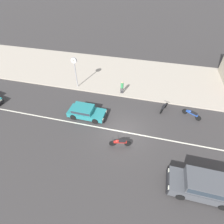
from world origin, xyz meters
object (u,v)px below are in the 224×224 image
Objects in this scene: motorcycle_1 at (164,107)px; minivan_dark_grey_1 at (204,185)px; street_clock at (75,65)px; motorcycle_2 at (120,142)px; motorcycle_0 at (192,114)px; pedestrian_near_clock at (122,87)px; hatchback_teal_2 at (85,111)px.

minivan_dark_grey_1 is at bearing -71.40° from motorcycle_1.
street_clock is (-10.55, 1.82, 2.57)m from motorcycle_1.
motorcycle_1 is 6.75m from motorcycle_2.
street_clock is (-7.00, 7.56, 2.57)m from motorcycle_2.
motorcycle_1 is (-2.77, 8.22, -0.43)m from minivan_dark_grey_1.
minivan_dark_grey_1 reaches higher than motorcycle_0.
minivan_dark_grey_1 reaches higher than motorcycle_2.
minivan_dark_grey_1 is 2.49× the size of motorcycle_0.
motorcycle_1 is at bearing -9.78° from street_clock.
street_clock reaches higher than motorcycle_1.
motorcycle_2 is at bearing -139.67° from motorcycle_0.
pedestrian_near_clock is (5.63, -0.05, -1.95)m from street_clock.
street_clock is at bearing 170.22° from motorcycle_1.
motorcycle_2 is at bearing 158.54° from minivan_dark_grey_1.
motorcycle_0 is 1.15× the size of pedestrian_near_clock.
street_clock is at bearing 121.05° from hatchback_teal_2.
hatchback_teal_2 is at bearing -166.82° from motorcycle_0.
hatchback_teal_2 reaches higher than motorcycle_0.
street_clock is (-13.32, 10.04, 2.15)m from minivan_dark_grey_1.
street_clock reaches higher than motorcycle_2.
hatchback_teal_2 is 1.02× the size of street_clock.
pedestrian_near_clock is at bearing 160.19° from motorcycle_1.
pedestrian_near_clock is (-4.92, 1.77, 0.62)m from motorcycle_1.
street_clock reaches higher than hatchback_teal_2.
pedestrian_near_clock is at bearing 58.68° from hatchback_teal_2.
minivan_dark_grey_1 is 11.80m from hatchback_teal_2.
pedestrian_near_clock is at bearing 164.14° from motorcycle_0.
street_clock reaches higher than minivan_dark_grey_1.
pedestrian_near_clock is (-7.66, 2.18, 0.62)m from motorcycle_0.
street_clock is (-13.29, 2.22, 2.57)m from motorcycle_0.
motorcycle_0 is (-0.03, 7.82, -0.42)m from minivan_dark_grey_1.
pedestrian_near_clock is at bearing 100.36° from motorcycle_2.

